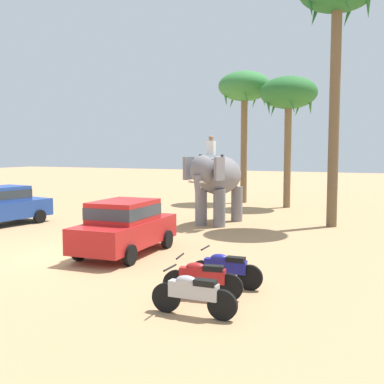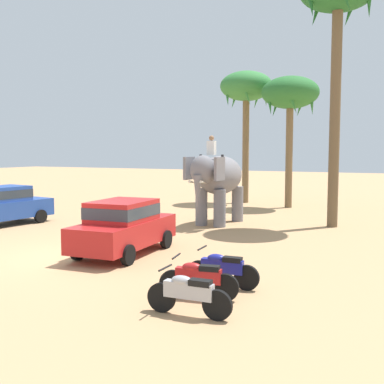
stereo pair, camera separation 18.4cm
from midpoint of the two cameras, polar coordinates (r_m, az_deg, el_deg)
The scene contains 10 objects.
ground_plane at distance 15.12m, azimuth -14.70°, elevation -7.54°, with size 120.00×120.00×0.00m, color tan.
car_sedan_foreground at distance 14.94m, azimuth -8.46°, elevation -3.96°, with size 2.09×4.21×1.70m.
car_parked_far_side at distance 22.07m, azimuth -22.23°, elevation -1.37°, with size 2.28×4.29×1.70m.
elephant_with_mahout at distance 20.78m, azimuth 2.80°, elevation 1.57°, with size 1.79×3.92×3.88m.
motorcycle_nearest_camera at distance 9.46m, azimuth -0.41°, elevation -12.11°, with size 1.80×0.55×0.94m.
motorcycle_second_in_row at distance 10.52m, azimuth 0.72°, elevation -10.35°, with size 1.79×0.58×0.94m.
motorcycle_mid_row at distance 11.36m, azimuth 3.57°, elevation -9.19°, with size 1.80×0.55×0.94m.
palm_tree_behind_elephant at distance 21.72m, azimuth 16.90°, elevation 21.27°, with size 3.20×3.20×10.75m.
palm_tree_near_hut at distance 27.43m, azimuth 11.39°, elevation 11.30°, with size 3.20×3.20×7.37m.
palm_tree_left_of_road at distance 29.68m, azimuth 6.17°, elevation 12.16°, with size 3.20×3.20×8.07m.
Camera 1 is at (9.48, -11.29, 3.26)m, focal length 44.15 mm.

